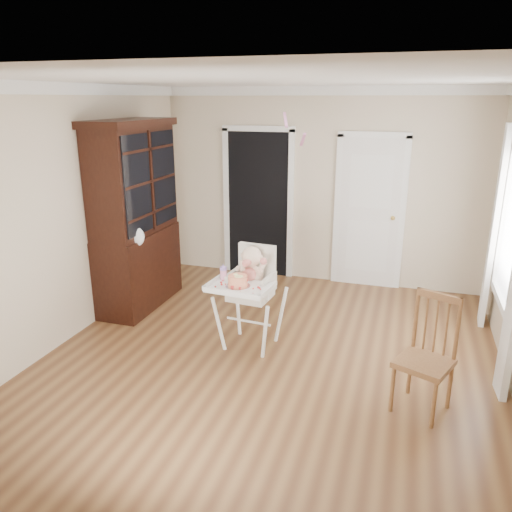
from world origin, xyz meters
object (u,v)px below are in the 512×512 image
(sippy_cup, at_px, (223,273))
(dining_chair, at_px, (426,358))
(high_chair, at_px, (250,286))
(cake, at_px, (238,281))
(china_cabinet, at_px, (135,216))

(sippy_cup, height_order, dining_chair, dining_chair)
(high_chair, bearing_deg, sippy_cup, -146.90)
(dining_chair, bearing_deg, cake, -169.33)
(cake, relative_size, sippy_cup, 1.43)
(high_chair, bearing_deg, china_cabinet, 163.87)
(high_chair, relative_size, dining_chair, 1.09)
(cake, bearing_deg, high_chair, 80.92)
(china_cabinet, relative_size, dining_chair, 2.28)
(high_chair, distance_m, china_cabinet, 1.89)
(high_chair, relative_size, cake, 4.47)
(sippy_cup, bearing_deg, china_cabinet, 151.40)
(cake, height_order, dining_chair, dining_chair)
(sippy_cup, xyz_separation_m, china_cabinet, (-1.46, 0.79, 0.31))
(sippy_cup, xyz_separation_m, dining_chair, (2.00, -0.51, -0.37))
(high_chair, xyz_separation_m, sippy_cup, (-0.25, -0.13, 0.16))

